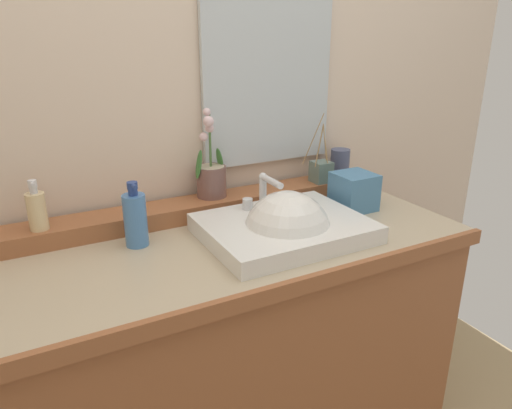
% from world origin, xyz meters
% --- Properties ---
extents(wall_back, '(2.87, 0.20, 2.51)m').
position_xyz_m(wall_back, '(0.00, 0.41, 1.26)').
color(wall_back, beige).
rests_on(wall_back, ground).
extents(vanity_cabinet, '(1.37, 0.62, 0.88)m').
position_xyz_m(vanity_cabinet, '(0.00, -0.00, 0.44)').
color(vanity_cabinet, '#975835').
rests_on(vanity_cabinet, ground).
extents(back_ledge, '(1.29, 0.13, 0.06)m').
position_xyz_m(back_ledge, '(0.00, 0.23, 0.90)').
color(back_ledge, '#975835').
rests_on(back_ledge, vanity_cabinet).
extents(sink_basin, '(0.48, 0.38, 0.29)m').
position_xyz_m(sink_basin, '(0.12, -0.07, 0.89)').
color(sink_basin, white).
rests_on(sink_basin, vanity_cabinet).
extents(potted_plant, '(0.12, 0.10, 0.30)m').
position_xyz_m(potted_plant, '(0.02, 0.24, 1.00)').
color(potted_plant, brown).
rests_on(potted_plant, back_ledge).
extents(soap_dispenser, '(0.05, 0.05, 0.15)m').
position_xyz_m(soap_dispenser, '(-0.53, 0.21, 0.99)').
color(soap_dispenser, beige).
rests_on(soap_dispenser, back_ledge).
extents(tumbler_cup, '(0.07, 0.07, 0.10)m').
position_xyz_m(tumbler_cup, '(0.56, 0.24, 0.98)').
color(tumbler_cup, '#464E6C').
rests_on(tumbler_cup, back_ledge).
extents(reed_diffuser, '(0.09, 0.08, 0.26)m').
position_xyz_m(reed_diffuser, '(0.44, 0.20, 0.97)').
color(reed_diffuser, slate).
rests_on(reed_diffuser, back_ledge).
extents(lotion_bottle, '(0.07, 0.07, 0.19)m').
position_xyz_m(lotion_bottle, '(-0.28, 0.09, 0.96)').
color(lotion_bottle, '#4679B7').
rests_on(lotion_bottle, vanity_cabinet).
extents(tissue_box, '(0.13, 0.13, 0.13)m').
position_xyz_m(tissue_box, '(0.46, 0.04, 0.94)').
color(tissue_box, teal).
rests_on(tissue_box, vanity_cabinet).
extents(mirror, '(0.50, 0.02, 0.56)m').
position_xyz_m(mirror, '(0.27, 0.30, 1.29)').
color(mirror, silver).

